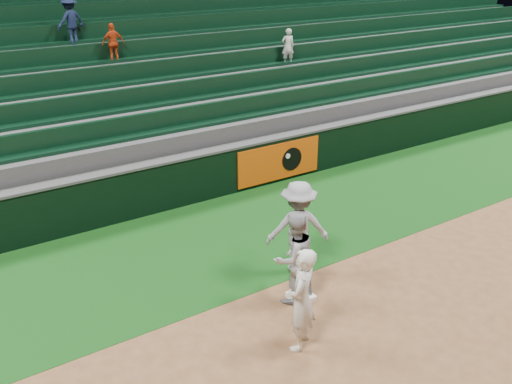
# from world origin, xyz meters

# --- Properties ---
(ground) EXTENTS (70.00, 70.00, 0.00)m
(ground) POSITION_xyz_m (0.00, 0.00, 0.00)
(ground) COLOR brown
(ground) RESTS_ON ground
(foul_grass) EXTENTS (36.00, 4.20, 0.01)m
(foul_grass) POSITION_xyz_m (0.00, 3.00, 0.00)
(foul_grass) COLOR #0E3810
(foul_grass) RESTS_ON ground
(first_base) EXTENTS (0.43, 0.43, 0.09)m
(first_base) POSITION_xyz_m (0.09, 0.29, 0.05)
(first_base) COLOR white
(first_base) RESTS_ON ground
(first_baseman) EXTENTS (0.76, 0.71, 1.74)m
(first_baseman) POSITION_xyz_m (-0.73, -0.75, 0.87)
(first_baseman) COLOR white
(first_baseman) RESTS_ON ground
(baserunner) EXTENTS (0.85, 0.67, 1.72)m
(baserunner) POSITION_xyz_m (-0.05, 0.36, 0.86)
(baserunner) COLOR #A1A3AB
(baserunner) RESTS_ON ground
(base_coach) EXTENTS (1.39, 1.16, 1.87)m
(base_coach) POSITION_xyz_m (0.63, 1.12, 0.94)
(base_coach) COLOR #9598A1
(base_coach) RESTS_ON foul_grass
(field_wall) EXTENTS (36.00, 0.45, 1.25)m
(field_wall) POSITION_xyz_m (0.03, 5.20, 0.63)
(field_wall) COLOR black
(field_wall) RESTS_ON ground
(stadium_seating) EXTENTS (36.00, 5.95, 4.85)m
(stadium_seating) POSITION_xyz_m (-0.00, 8.97, 1.70)
(stadium_seating) COLOR #38383B
(stadium_seating) RESTS_ON ground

